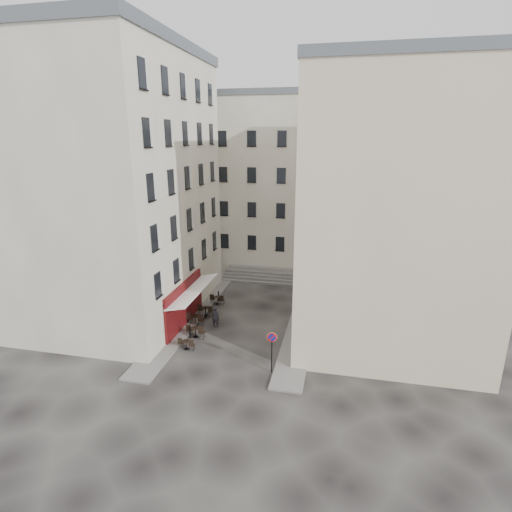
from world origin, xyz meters
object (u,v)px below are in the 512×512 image
(bistro_table_b, at_px, (196,331))
(pedestrian, at_px, (215,317))
(no_parking_sign, at_px, (272,345))
(bistro_table_a, at_px, (186,344))

(bistro_table_b, distance_m, pedestrian, 2.17)
(bistro_table_b, bearing_deg, no_parking_sign, -27.82)
(no_parking_sign, distance_m, bistro_table_b, 7.20)
(bistro_table_b, bearing_deg, pedestrian, 65.45)
(no_parking_sign, height_order, bistro_table_a, no_parking_sign)
(bistro_table_a, bearing_deg, pedestrian, 76.38)
(bistro_table_b, relative_size, pedestrian, 0.83)
(pedestrian, bearing_deg, bistro_table_a, 74.27)
(no_parking_sign, relative_size, bistro_table_b, 1.95)
(no_parking_sign, height_order, bistro_table_b, no_parking_sign)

